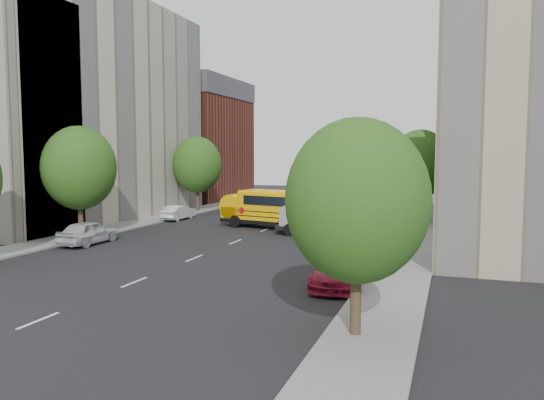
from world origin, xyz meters
The scene contains 22 objects.
ground centered at (0.00, 0.00, 0.00)m, with size 120.00×120.00×0.00m, color black.
sidewalk_left centered at (-11.50, 5.00, 0.06)m, with size 3.00×80.00×0.12m, color slate.
sidewalk_right centered at (11.50, 5.00, 0.06)m, with size 3.00×80.00×0.12m, color slate.
lane_markings centered at (0.00, 10.00, 0.01)m, with size 0.15×64.00×0.01m, color silver.
building_left_cream centered at (-18.00, 6.00, 10.00)m, with size 10.00×26.00×20.00m, color beige.
building_left_redbrick centered at (-18.00, 28.00, 6.50)m, with size 10.00×15.00×13.00m, color maroon.
building_right_near centered at (18.00, -4.50, 8.50)m, with size 10.00×7.00×17.00m, color tan.
building_right_far centered at (18.00, 20.00, 9.00)m, with size 10.00×22.00×18.00m, color tan.
building_right_sidewall centered at (18.00, 9.00, 9.00)m, with size 10.10×0.30×18.00m, color brown.
street_tree_1 centered at (-11.00, -4.00, 4.95)m, with size 5.12×5.12×7.90m.
street_tree_2 centered at (-11.00, 14.00, 4.83)m, with size 4.99×4.99×7.71m.
street_tree_3 centered at (11.00, -18.00, 4.45)m, with size 4.61×4.61×7.11m.
street_tree_4 centered at (11.00, 14.00, 5.08)m, with size 5.25×5.25×8.10m.
street_tree_5 centered at (11.00, 26.00, 4.70)m, with size 4.86×4.86×7.51m.
school_bus centered at (1.22, 4.86, 1.72)m, with size 11.22×4.83×3.09m.
safari_truck centered at (4.78, 3.01, 1.47)m, with size 6.76×3.28×2.78m.
parked_car_0 centered at (-8.80, -6.05, 0.79)m, with size 1.87×4.66×1.59m, color silver.
parked_car_1 centered at (-9.60, 7.38, 0.67)m, with size 1.41×4.05×1.33m, color silver.
parked_car_2 centered at (-8.80, 19.52, 0.65)m, with size 2.15×4.66×1.29m, color black.
parked_car_3 centered at (9.06, -11.51, 0.74)m, with size 2.06×5.07×1.47m, color maroon.
parked_car_4 centered at (9.60, 16.23, 0.64)m, with size 1.52×3.77×1.28m, color #303155.
parked_car_5 centered at (9.60, 23.34, 0.65)m, with size 1.37×3.92×1.29m, color gray.
Camera 1 is at (13.91, -34.73, 5.95)m, focal length 35.00 mm.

